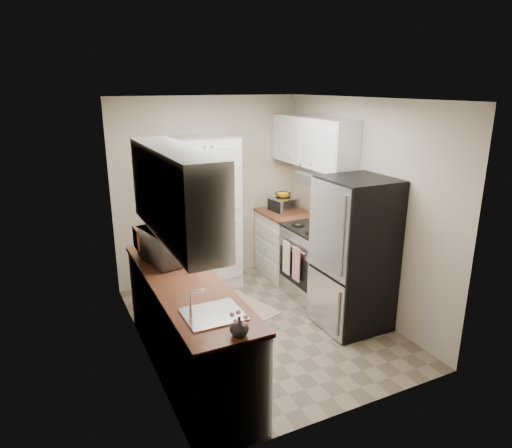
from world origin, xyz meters
The scene contains 16 objects.
ground centered at (0.00, 0.00, 0.00)m, with size 3.20×3.20×0.00m, color #7A6B56.
room_shell centered at (-0.02, -0.01, 1.63)m, with size 2.64×3.24×2.52m.
pantry_cabinet centered at (-0.20, 1.32, 1.00)m, with size 0.90×0.55×2.00m, color silver.
base_cabinet_left centered at (-0.99, -0.43, 0.44)m, with size 0.60×2.30×0.88m, color silver.
countertop_left centered at (-0.99, -0.43, 0.90)m, with size 0.63×2.33×0.04m, color brown.
base_cabinet_right centered at (0.99, 1.19, 0.44)m, with size 0.60×0.80×0.88m, color silver.
countertop_right centered at (0.99, 1.19, 0.90)m, with size 0.63×0.83×0.04m, color brown.
electric_range centered at (0.97, 0.39, 0.48)m, with size 0.71×0.78×1.13m.
refrigerator centered at (0.94, -0.41, 0.85)m, with size 0.70×0.72×1.70m, color #B7B7BC.
microwave centered at (-0.99, 0.14, 1.08)m, with size 0.59×0.40×0.33m, color silver.
wine_bottle centered at (-1.03, 0.46, 1.06)m, with size 0.07×0.07×0.28m, color black.
flower_vase centered at (-0.93, -1.51, 0.99)m, with size 0.14×0.14×0.14m, color silver.
cutting_board centered at (-0.94, 0.63, 1.09)m, with size 0.02×0.27×0.33m, color #33873F.
toaster_oven centered at (0.95, 1.20, 1.03)m, with size 0.30×0.38×0.22m, color #BBBCC0.
fruit_basket centered at (0.94, 1.20, 1.19)m, with size 0.23×0.23×0.10m, color #F4A502, non-canonical shape.
kitchen_mat centered at (-0.03, 0.48, 0.01)m, with size 0.54×0.86×0.01m, color tan.
Camera 1 is at (-2.08, -4.15, 2.64)m, focal length 32.00 mm.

